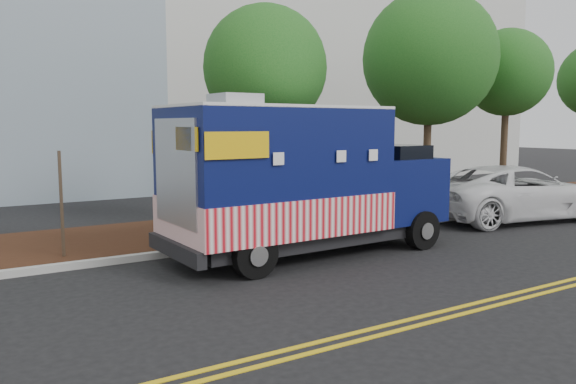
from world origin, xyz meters
TOP-DOWN VIEW (x-y plane):
  - ground at (0.00, 0.00)m, footprint 120.00×120.00m
  - curb at (0.00, 1.40)m, footprint 120.00×0.18m
  - mulch_strip at (0.00, 3.50)m, footprint 120.00×4.00m
  - centerline_near at (0.00, -4.45)m, footprint 120.00×0.10m
  - centerline_far at (0.00, -4.70)m, footprint 120.00×0.10m
  - tree_b at (1.75, 3.43)m, footprint 3.46×3.46m
  - tree_c at (8.13, 3.44)m, footprint 4.52×4.52m
  - tree_d at (12.38, 3.57)m, footprint 3.28×3.28m
  - sign_post at (-3.99, 2.03)m, footprint 0.06×0.06m
  - food_truck at (0.67, 0.04)m, footprint 6.85×2.78m
  - white_car at (8.99, 0.51)m, footprint 6.49×3.85m

SIDE VIEW (x-z plane):
  - ground at x=0.00m, z-range 0.00..0.00m
  - centerline_near at x=0.00m, z-range 0.00..0.01m
  - centerline_far at x=0.00m, z-range 0.00..0.01m
  - curb at x=0.00m, z-range 0.00..0.15m
  - mulch_strip at x=0.00m, z-range 0.00..0.15m
  - white_car at x=8.99m, z-range 0.00..1.69m
  - sign_post at x=-3.99m, z-range 0.00..2.40m
  - food_truck at x=0.67m, z-range -0.17..3.40m
  - tree_b at x=1.75m, z-range 1.38..7.64m
  - tree_d at x=12.38m, z-range 1.61..8.17m
  - tree_c at x=8.13m, z-range 1.45..8.88m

